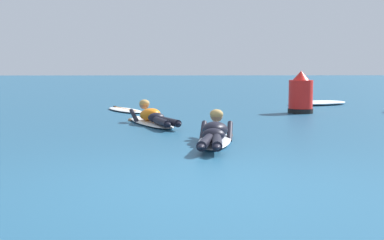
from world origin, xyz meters
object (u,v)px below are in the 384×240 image
(surfer_far, at_px, (152,118))
(drifting_surfboard, at_px, (125,110))
(surfer_near, at_px, (215,134))
(channel_marker_buoy, at_px, (301,96))

(surfer_far, height_order, drifting_surfboard, surfer_far)
(surfer_near, distance_m, surfer_far, 2.89)
(surfer_far, xyz_separation_m, drifting_surfboard, (-0.87, 3.37, -0.10))
(surfer_near, xyz_separation_m, surfer_far, (-1.07, 2.69, -0.01))
(surfer_far, bearing_deg, drifting_surfboard, 104.47)
(channel_marker_buoy, bearing_deg, drifting_surfboard, 170.09)
(surfer_far, relative_size, drifting_surfboard, 1.24)
(drifting_surfboard, bearing_deg, surfer_far, -75.53)
(drifting_surfboard, bearing_deg, surfer_near, -72.28)
(drifting_surfboard, distance_m, channel_marker_buoy, 4.67)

